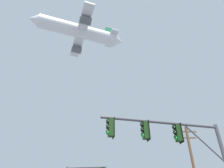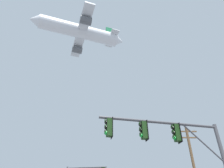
% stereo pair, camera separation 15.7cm
% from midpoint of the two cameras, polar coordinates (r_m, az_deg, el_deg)
% --- Properties ---
extents(signal_pole_near, '(6.64, 1.50, 5.94)m').
position_cam_midpoint_polar(signal_pole_near, '(11.54, 16.88, -15.72)').
color(signal_pole_near, '#4C4C51').
rests_on(signal_pole_near, ground).
extents(airplane, '(24.44, 18.88, 6.77)m').
position_cam_midpoint_polar(airplane, '(56.15, -9.21, 14.15)').
color(airplane, white).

